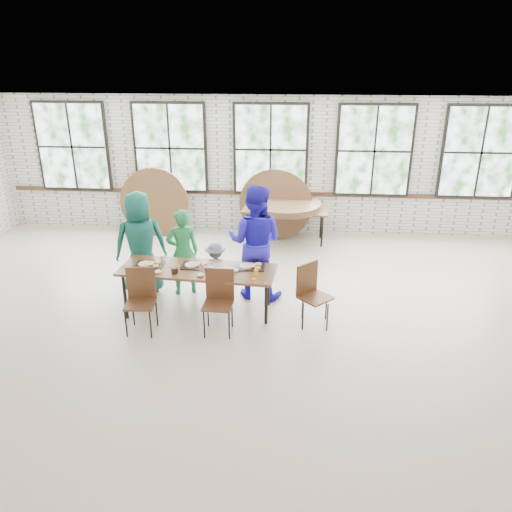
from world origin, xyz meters
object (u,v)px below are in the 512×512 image
(storage_table, at_px, (285,211))
(dining_table, at_px, (198,272))
(chair_near_left, at_px, (141,294))
(chair_near_right, at_px, (219,295))

(storage_table, bearing_deg, dining_table, -107.00)
(chair_near_left, xyz_separation_m, chair_near_right, (1.14, 0.06, 0.00))
(chair_near_left, bearing_deg, chair_near_right, -2.53)
(chair_near_left, distance_m, chair_near_right, 1.14)
(dining_table, distance_m, chair_near_left, 0.94)
(chair_near_right, bearing_deg, dining_table, 130.22)
(chair_near_right, height_order, storage_table, chair_near_right)
(chair_near_left, bearing_deg, storage_table, 57.04)
(chair_near_left, bearing_deg, dining_table, 32.67)
(dining_table, height_order, chair_near_left, chair_near_left)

